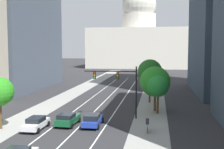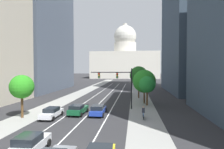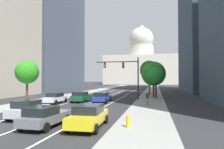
{
  "view_description": "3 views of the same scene",
  "coord_description": "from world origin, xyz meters",
  "px_view_note": "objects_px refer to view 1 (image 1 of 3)",
  "views": [
    {
      "loc": [
        9.0,
        -20.92,
        9.19
      ],
      "look_at": [
        2.98,
        18.14,
        5.68
      ],
      "focal_mm": 47.59,
      "sensor_mm": 36.0,
      "label": 1
    },
    {
      "loc": [
        6.77,
        -14.15,
        6.79
      ],
      "look_at": [
        2.21,
        23.98,
        5.58
      ],
      "focal_mm": 30.13,
      "sensor_mm": 36.0,
      "label": 2
    },
    {
      "loc": [
        9.0,
        -15.88,
        3.33
      ],
      "look_at": [
        2.7,
        14.06,
        4.02
      ],
      "focal_mm": 33.1,
      "sensor_mm": 36.0,
      "label": 3
    }
  ],
  "objects_px": {
    "street_tree_mid_left": "(0,92)",
    "street_tree_mid_right": "(155,82)",
    "car_green": "(68,119)",
    "street_tree_near_right": "(158,86)",
    "car_white": "(36,123)",
    "capitol_building": "(139,40)",
    "traffic_signal_mast": "(120,82)",
    "car_blue": "(93,120)",
    "cyclist": "(147,124)",
    "street_tree_far_right": "(150,72)"
  },
  "relations": [
    {
      "from": "capitol_building",
      "to": "street_tree_near_right",
      "type": "bearing_deg",
      "value": -84.86
    },
    {
      "from": "capitol_building",
      "to": "street_tree_near_right",
      "type": "relative_size",
      "value": 8.6
    },
    {
      "from": "car_green",
      "to": "car_white",
      "type": "bearing_deg",
      "value": 130.13
    },
    {
      "from": "street_tree_mid_left",
      "to": "street_tree_far_right",
      "type": "distance_m",
      "value": 25.28
    },
    {
      "from": "street_tree_mid_left",
      "to": "street_tree_mid_right",
      "type": "height_order",
      "value": "street_tree_mid_right"
    },
    {
      "from": "street_tree_mid_left",
      "to": "street_tree_mid_right",
      "type": "bearing_deg",
      "value": 36.26
    },
    {
      "from": "street_tree_mid_right",
      "to": "street_tree_near_right",
      "type": "distance_m",
      "value": 1.93
    },
    {
      "from": "car_green",
      "to": "capitol_building",
      "type": "bearing_deg",
      "value": 1.55
    },
    {
      "from": "capitol_building",
      "to": "traffic_signal_mast",
      "type": "distance_m",
      "value": 105.0
    },
    {
      "from": "cyclist",
      "to": "car_blue",
      "type": "bearing_deg",
      "value": 76.01
    },
    {
      "from": "traffic_signal_mast",
      "to": "cyclist",
      "type": "relative_size",
      "value": 4.07
    },
    {
      "from": "street_tree_far_right",
      "to": "street_tree_mid_right",
      "type": "distance_m",
      "value": 6.71
    },
    {
      "from": "traffic_signal_mast",
      "to": "car_blue",
      "type": "bearing_deg",
      "value": -120.08
    },
    {
      "from": "car_white",
      "to": "street_tree_mid_left",
      "type": "distance_m",
      "value": 5.42
    },
    {
      "from": "car_blue",
      "to": "cyclist",
      "type": "xyz_separation_m",
      "value": [
        6.48,
        -1.43,
        0.09
      ]
    },
    {
      "from": "car_blue",
      "to": "street_tree_mid_right",
      "type": "distance_m",
      "value": 12.74
    },
    {
      "from": "street_tree_far_right",
      "to": "street_tree_near_right",
      "type": "relative_size",
      "value": 1.35
    },
    {
      "from": "capitol_building",
      "to": "street_tree_far_right",
      "type": "distance_m",
      "value": 93.34
    },
    {
      "from": "street_tree_mid_left",
      "to": "car_white",
      "type": "bearing_deg",
      "value": 4.84
    },
    {
      "from": "car_blue",
      "to": "car_green",
      "type": "height_order",
      "value": "car_green"
    },
    {
      "from": "street_tree_mid_left",
      "to": "street_tree_mid_right",
      "type": "distance_m",
      "value": 21.43
    },
    {
      "from": "traffic_signal_mast",
      "to": "street_tree_mid_left",
      "type": "height_order",
      "value": "traffic_signal_mast"
    },
    {
      "from": "car_white",
      "to": "car_blue",
      "type": "bearing_deg",
      "value": -68.34
    },
    {
      "from": "car_green",
      "to": "street_tree_mid_right",
      "type": "distance_m",
      "value": 14.71
    },
    {
      "from": "car_green",
      "to": "street_tree_far_right",
      "type": "height_order",
      "value": "street_tree_far_right"
    },
    {
      "from": "capitol_building",
      "to": "traffic_signal_mast",
      "type": "xyz_separation_m",
      "value": [
        4.16,
        -104.59,
        -8.33
      ]
    },
    {
      "from": "capitol_building",
      "to": "street_tree_near_right",
      "type": "xyz_separation_m",
      "value": [
        9.09,
        -101.1,
        -9.24
      ]
    },
    {
      "from": "capitol_building",
      "to": "street_tree_mid_right",
      "type": "distance_m",
      "value": 100.04
    },
    {
      "from": "car_green",
      "to": "traffic_signal_mast",
      "type": "height_order",
      "value": "traffic_signal_mast"
    },
    {
      "from": "car_white",
      "to": "car_green",
      "type": "bearing_deg",
      "value": -52.47
    },
    {
      "from": "capitol_building",
      "to": "street_tree_mid_left",
      "type": "relative_size",
      "value": 7.87
    },
    {
      "from": "car_white",
      "to": "traffic_signal_mast",
      "type": "relative_size",
      "value": 0.64
    },
    {
      "from": "car_white",
      "to": "street_tree_near_right",
      "type": "bearing_deg",
      "value": -52.59
    },
    {
      "from": "car_green",
      "to": "street_tree_near_right",
      "type": "bearing_deg",
      "value": -50.02
    },
    {
      "from": "capitol_building",
      "to": "car_green",
      "type": "height_order",
      "value": "capitol_building"
    },
    {
      "from": "cyclist",
      "to": "traffic_signal_mast",
      "type": "bearing_deg",
      "value": 30.79
    },
    {
      "from": "car_white",
      "to": "car_green",
      "type": "relative_size",
      "value": 1.01
    },
    {
      "from": "street_tree_mid_right",
      "to": "street_tree_near_right",
      "type": "xyz_separation_m",
      "value": [
        0.42,
        -1.83,
        -0.45
      ]
    },
    {
      "from": "capitol_building",
      "to": "traffic_signal_mast",
      "type": "height_order",
      "value": "capitol_building"
    },
    {
      "from": "car_white",
      "to": "traffic_signal_mast",
      "type": "height_order",
      "value": "traffic_signal_mast"
    },
    {
      "from": "car_blue",
      "to": "car_white",
      "type": "bearing_deg",
      "value": 110.54
    },
    {
      "from": "cyclist",
      "to": "street_tree_mid_left",
      "type": "xyz_separation_m",
      "value": [
        -16.59,
        -1.33,
        3.42
      ]
    },
    {
      "from": "car_blue",
      "to": "traffic_signal_mast",
      "type": "distance_m",
      "value": 6.66
    },
    {
      "from": "traffic_signal_mast",
      "to": "street_tree_far_right",
      "type": "bearing_deg",
      "value": 73.26
    },
    {
      "from": "capitol_building",
      "to": "traffic_signal_mast",
      "type": "relative_size",
      "value": 6.66
    },
    {
      "from": "street_tree_near_right",
      "to": "cyclist",
      "type": "bearing_deg",
      "value": -96.69
    },
    {
      "from": "street_tree_mid_left",
      "to": "street_tree_far_right",
      "type": "bearing_deg",
      "value": 49.66
    },
    {
      "from": "capitol_building",
      "to": "car_white",
      "type": "bearing_deg",
      "value": -92.31
    },
    {
      "from": "street_tree_mid_right",
      "to": "street_tree_near_right",
      "type": "bearing_deg",
      "value": -77.07
    },
    {
      "from": "street_tree_far_right",
      "to": "street_tree_near_right",
      "type": "xyz_separation_m",
      "value": [
        1.35,
        -8.41,
        -1.39
      ]
    }
  ]
}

